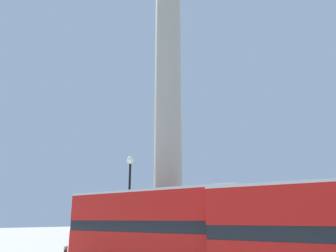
# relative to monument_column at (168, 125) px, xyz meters

# --- Properties ---
(monument_column) EXTENTS (4.52, 4.52, 24.15)m
(monument_column) POSITION_rel_monument_column_xyz_m (0.00, 0.00, 0.00)
(monument_column) COLOR #A39E8E
(monument_column) RESTS_ON ground_plane
(bus_b) EXTENTS (10.62, 2.85, 4.32)m
(bus_b) POSITION_rel_monument_column_xyz_m (3.19, -5.54, -7.40)
(bus_b) COLOR red
(bus_b) RESTS_ON ground_plane
(street_lamp) EXTENTS (0.47, 0.47, 6.77)m
(street_lamp) POSITION_rel_monument_column_xyz_m (-0.20, -3.83, -5.70)
(street_lamp) COLOR black
(street_lamp) RESTS_ON ground_plane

